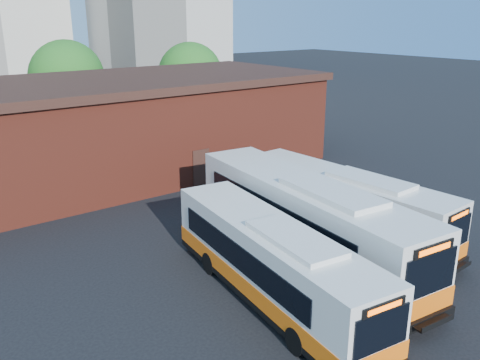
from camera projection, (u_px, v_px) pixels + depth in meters
ground at (334, 292)px, 19.81m from camera, size 220.00×220.00×0.00m
bus_midwest at (272, 265)px, 18.85m from camera, size 3.87×11.79×3.16m
bus_mideast at (305, 223)px, 22.05m from camera, size 4.27×13.90×3.73m
bus_east at (344, 206)px, 24.67m from camera, size 2.99×11.97×3.23m
transit_worker at (408, 283)px, 18.62m from camera, size 0.59×0.76×1.84m
depot_building at (113, 126)px, 33.92m from camera, size 28.60×12.60×6.40m
tree_mid at (67, 77)px, 45.10m from camera, size 6.56×6.56×8.36m
tree_east at (190, 75)px, 49.27m from camera, size 6.24×6.24×7.96m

